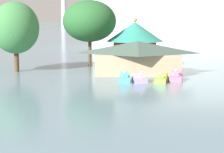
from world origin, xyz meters
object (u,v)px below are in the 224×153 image
at_px(boathouse, 138,57).
at_px(shoreline_tree_mid, 90,21).
at_px(pedal_boat_cyan, 124,78).
at_px(pedal_boat_lavender, 140,78).
at_px(pedal_boat_lime, 162,79).
at_px(pedal_boat_pink, 176,77).
at_px(green_roof_pavilion, 135,41).
at_px(background_building_block, 162,17).
at_px(shoreline_tree_tall_left, 15,28).

xyz_separation_m(boathouse, shoreline_tree_mid, (-7.87, 8.53, 5.12)).
xyz_separation_m(pedal_boat_cyan, shoreline_tree_mid, (-5.97, 16.16, 7.14)).
bearing_deg(pedal_boat_lavender, pedal_boat_cyan, -100.74).
bearing_deg(boathouse, pedal_boat_lime, -67.72).
xyz_separation_m(pedal_boat_pink, shoreline_tree_mid, (-12.76, 14.64, 7.17)).
xyz_separation_m(pedal_boat_pink, boathouse, (-4.89, 6.10, 2.05)).
height_order(pedal_boat_pink, shoreline_tree_mid, shoreline_tree_mid).
height_order(green_roof_pavilion, background_building_block, background_building_block).
xyz_separation_m(pedal_boat_pink, green_roof_pavilion, (-5.10, 15.66, 3.79)).
bearing_deg(green_roof_pavilion, pedal_boat_lavender, -89.18).
relative_size(pedal_boat_pink, boathouse, 0.23).
xyz_separation_m(pedal_boat_cyan, boathouse, (1.90, 7.63, 2.02)).
height_order(shoreline_tree_tall_left, shoreline_tree_mid, shoreline_tree_mid).
bearing_deg(pedal_boat_cyan, background_building_block, 171.59).
relative_size(pedal_boat_lavender, shoreline_tree_mid, 0.22).
bearing_deg(shoreline_tree_mid, pedal_boat_lime, -55.48).
bearing_deg(background_building_block, pedal_boat_lavender, -97.64).
bearing_deg(pedal_boat_lime, pedal_boat_lavender, -66.87).
height_order(boathouse, green_roof_pavilion, green_roof_pavilion).
relative_size(green_roof_pavilion, background_building_block, 0.25).
height_order(pedal_boat_lavender, pedal_boat_pink, pedal_boat_pink).
relative_size(pedal_boat_lavender, pedal_boat_lime, 0.82).
relative_size(pedal_boat_cyan, pedal_boat_lime, 0.80).
distance_m(boathouse, shoreline_tree_tall_left, 19.10).
bearing_deg(boathouse, pedal_boat_pink, -51.27).
height_order(pedal_boat_lime, background_building_block, background_building_block).
distance_m(pedal_boat_pink, shoreline_tree_mid, 20.70).
relative_size(pedal_boat_lime, pedal_boat_pink, 1.00).
bearing_deg(pedal_boat_lime, boathouse, -142.53).
height_order(pedal_boat_lavender, pedal_boat_lime, pedal_boat_lavender).
height_order(pedal_boat_cyan, boathouse, boathouse).
bearing_deg(boathouse, green_roof_pavilion, 91.24).
height_order(pedal_boat_lime, shoreline_tree_tall_left, shoreline_tree_tall_left).
height_order(shoreline_tree_mid, background_building_block, background_building_block).
xyz_separation_m(pedal_boat_cyan, pedal_boat_lavender, (1.94, 0.04, -0.04)).
relative_size(green_roof_pavilion, shoreline_tree_tall_left, 0.91).
xyz_separation_m(boathouse, green_roof_pavilion, (-0.21, 9.55, 1.74)).
bearing_deg(pedal_boat_lavender, shoreline_tree_mid, -165.81).
bearing_deg(pedal_boat_cyan, pedal_boat_lavender, 92.13).
distance_m(pedal_boat_lime, shoreline_tree_tall_left, 24.13).
distance_m(pedal_boat_lime, boathouse, 8.04).
xyz_separation_m(shoreline_tree_mid, background_building_block, (16.43, 47.39, 0.84)).
height_order(boathouse, background_building_block, background_building_block).
distance_m(pedal_boat_lavender, boathouse, 7.86).
relative_size(pedal_boat_pink, green_roof_pavilion, 0.31).
xyz_separation_m(pedal_boat_lavender, pedal_boat_pink, (4.85, 1.48, 0.01)).
xyz_separation_m(pedal_boat_cyan, shoreline_tree_tall_left, (-16.65, 9.43, 6.18)).
xyz_separation_m(shoreline_tree_tall_left, background_building_block, (27.11, 54.12, 1.80)).
distance_m(pedal_boat_cyan, green_roof_pavilion, 17.67).
distance_m(pedal_boat_lime, pedal_boat_pink, 2.23).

